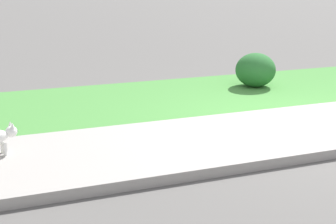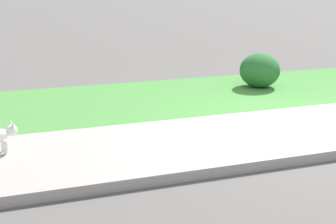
# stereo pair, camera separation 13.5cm
# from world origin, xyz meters

# --- Properties ---
(ground_plane) EXTENTS (120.00, 120.00, 0.00)m
(ground_plane) POSITION_xyz_m (0.00, 0.00, 0.00)
(ground_plane) COLOR #5B5956
(sidewalk_pavement) EXTENTS (18.00, 1.98, 0.01)m
(sidewalk_pavement) POSITION_xyz_m (0.00, 0.00, 0.01)
(sidewalk_pavement) COLOR #9E9993
(sidewalk_pavement) RESTS_ON ground
(grass_verge) EXTENTS (18.00, 2.73, 0.01)m
(grass_verge) POSITION_xyz_m (0.00, 2.36, 0.00)
(grass_verge) COLOR #47893D
(grass_verge) RESTS_ON ground
(shrub_bush_mid_verge) EXTENTS (0.77, 0.77, 0.66)m
(shrub_bush_mid_verge) POSITION_xyz_m (0.57, 2.52, 0.33)
(shrub_bush_mid_verge) COLOR #28662D
(shrub_bush_mid_verge) RESTS_ON ground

